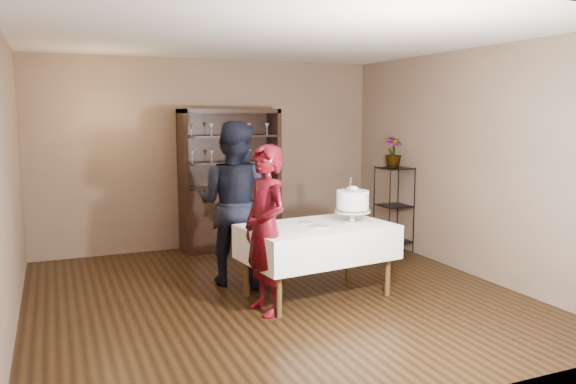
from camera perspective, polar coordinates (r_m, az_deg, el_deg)
name	(u,v)px	position (r m, az deg, el deg)	size (l,w,h in m)	color
floor	(275,296)	(6.12, -1.38, -10.48)	(5.00, 5.00, 0.00)	black
ceiling	(274,37)	(5.85, -1.47, 15.47)	(5.00, 5.00, 0.00)	white
back_wall	(211,154)	(8.20, -7.82, 3.82)	(5.00, 0.02, 2.70)	brown
wall_left	(6,182)	(5.45, -26.71, 0.93)	(0.02, 5.00, 2.70)	brown
wall_right	(466,162)	(7.13, 17.65, 2.89)	(0.02, 5.00, 2.70)	brown
china_hutch	(230,203)	(8.10, -5.91, -1.09)	(1.40, 0.48, 2.00)	black
plant_etagere	(394,205)	(8.04, 10.70, -1.35)	(0.42, 0.42, 1.20)	black
cake_table	(317,242)	(5.96, 2.99, -5.09)	(1.65, 1.13, 0.77)	white
woman	(266,230)	(5.43, -2.29, -3.86)	(0.60, 0.39, 1.65)	#3A050C
man	(234,203)	(6.38, -5.49, -1.15)	(0.90, 0.70, 1.86)	black
cake	(353,202)	(6.08, 6.57, -1.05)	(0.39, 0.39, 0.54)	beige
plate_near	(319,226)	(5.83, 3.21, -3.49)	(0.22, 0.22, 0.01)	beige
plate_far	(306,223)	(6.01, 1.88, -3.12)	(0.17, 0.17, 0.01)	beige
potted_plant	(393,152)	(7.97, 10.64, 3.98)	(0.24, 0.24, 0.42)	#446630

